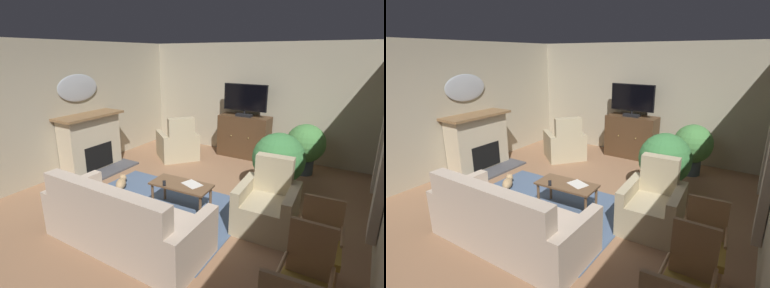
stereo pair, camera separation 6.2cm
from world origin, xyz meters
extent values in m
cube|color=#936B4C|center=(0.00, 0.00, -0.02)|extent=(6.19, 7.09, 0.04)
cube|color=#B2A88E|center=(0.00, 3.29, 1.34)|extent=(6.19, 0.10, 2.69)
cube|color=#B2A88E|center=(-2.84, 0.00, 1.34)|extent=(0.10, 7.09, 2.69)
cube|color=slate|center=(-0.27, -0.24, 0.01)|extent=(2.74, 2.04, 0.01)
cube|color=#4C4C51|center=(-2.11, 0.42, 0.02)|extent=(0.50, 1.48, 0.04)
cube|color=beige|center=(-2.54, 0.42, 0.58)|extent=(0.46, 1.28, 1.17)
cube|color=black|center=(-2.35, 0.42, 0.32)|extent=(0.10, 0.72, 0.52)
cube|color=olive|center=(-2.50, 0.42, 1.19)|extent=(0.58, 1.44, 0.05)
ellipsoid|color=#B2B7BF|center=(-2.76, 0.42, 1.75)|extent=(0.06, 0.98, 0.56)
cube|color=#352315|center=(-0.05, 2.94, 0.03)|extent=(1.14, 0.46, 0.06)
cube|color=#4C331E|center=(-0.05, 2.94, 0.50)|extent=(1.20, 0.52, 1.01)
sphere|color=tan|center=(-0.27, 2.67, 0.55)|extent=(0.03, 0.03, 0.03)
sphere|color=tan|center=(0.17, 2.67, 0.55)|extent=(0.03, 0.03, 0.03)
cube|color=black|center=(-0.05, 2.89, 1.04)|extent=(0.38, 0.20, 0.06)
cylinder|color=black|center=(-0.05, 2.89, 1.11)|extent=(0.04, 0.04, 0.08)
cube|color=black|center=(-0.05, 2.89, 1.45)|extent=(1.05, 0.05, 0.62)
cube|color=black|center=(-0.05, 2.86, 1.45)|extent=(1.01, 0.01, 0.58)
cube|color=brown|center=(0.12, -0.06, 0.45)|extent=(0.99, 0.50, 0.03)
cylinder|color=brown|center=(0.55, 0.13, 0.22)|extent=(0.04, 0.04, 0.43)
cylinder|color=brown|center=(-0.32, 0.09, 0.22)|extent=(0.04, 0.04, 0.43)
cylinder|color=brown|center=(0.56, -0.22, 0.22)|extent=(0.04, 0.04, 0.43)
cylinder|color=brown|center=(-0.31, -0.26, 0.22)|extent=(0.04, 0.04, 0.43)
cube|color=black|center=(-0.11, -0.21, 0.47)|extent=(0.14, 0.16, 0.02)
cube|color=silver|center=(0.28, 0.01, 0.46)|extent=(0.36, 0.31, 0.01)
cube|color=#C6B29E|center=(-0.02, -1.15, 0.21)|extent=(1.92, 0.93, 0.43)
cube|color=#C6B29E|center=(-0.02, -1.52, 0.69)|extent=(1.92, 0.20, 0.53)
cube|color=#C6B29E|center=(-1.05, -1.15, 0.32)|extent=(0.15, 0.93, 0.65)
cube|color=#C6B29E|center=(1.02, -1.15, 0.32)|extent=(0.15, 0.93, 0.65)
cube|color=#A84C51|center=(0.33, -1.29, 0.55)|extent=(0.37, 0.14, 0.36)
cube|color=tan|center=(-1.37, 2.00, 0.21)|extent=(1.05, 1.02, 0.43)
cube|color=tan|center=(-1.11, 1.78, 0.74)|extent=(0.52, 0.58, 0.62)
cube|color=tan|center=(-1.61, 1.72, 0.31)|extent=(0.75, 0.65, 0.63)
cube|color=tan|center=(-1.14, 2.28, 0.31)|extent=(0.75, 0.65, 0.63)
cube|color=tan|center=(1.44, 0.13, 0.23)|extent=(0.59, 0.87, 0.46)
cube|color=tan|center=(1.42, 0.47, 0.73)|extent=(0.55, 0.21, 0.55)
cube|color=tan|center=(1.78, 0.15, 0.33)|extent=(0.18, 0.85, 0.66)
cube|color=tan|center=(1.11, 0.12, 0.33)|extent=(0.18, 0.85, 0.66)
cube|color=#93704C|center=(2.24, -1.15, 0.74)|extent=(0.40, 0.05, 0.59)
cylinder|color=#93704C|center=(2.45, -1.36, 0.67)|extent=(0.04, 0.37, 0.03)
cylinder|color=#93704C|center=(2.05, -1.37, 0.67)|extent=(0.04, 0.37, 0.03)
cube|color=olive|center=(2.25, -0.65, 0.45)|extent=(0.49, 0.50, 0.08)
cube|color=#93704C|center=(2.23, -0.43, 0.70)|extent=(0.42, 0.07, 0.51)
cylinder|color=#93704C|center=(2.07, -0.86, 0.21)|extent=(0.04, 0.04, 0.41)
cylinder|color=#93704C|center=(2.46, -0.84, 0.21)|extent=(0.04, 0.04, 0.41)
cylinder|color=#93704C|center=(2.04, -0.46, 0.21)|extent=(0.04, 0.04, 0.41)
cylinder|color=#93704C|center=(2.43, -0.43, 0.21)|extent=(0.04, 0.04, 0.41)
cylinder|color=#93704C|center=(2.46, -0.63, 0.67)|extent=(0.06, 0.38, 0.03)
cylinder|color=#93704C|center=(2.04, -0.66, 0.67)|extent=(0.06, 0.38, 0.03)
cylinder|color=#3D4C5B|center=(1.45, 2.58, 0.15)|extent=(0.40, 0.40, 0.31)
sphere|color=#4C8E47|center=(1.45, 2.58, 0.66)|extent=(0.79, 0.79, 0.79)
cylinder|color=slate|center=(1.27, 1.23, 0.15)|extent=(0.40, 0.40, 0.30)
sphere|color=#3D7F42|center=(1.27, 1.23, 0.70)|extent=(0.90, 0.90, 0.90)
ellipsoid|color=tan|center=(-1.29, 0.00, 0.09)|extent=(0.34, 0.39, 0.18)
sphere|color=tan|center=(-1.41, 0.18, 0.12)|extent=(0.14, 0.14, 0.14)
cone|color=tan|center=(-1.44, 0.16, 0.18)|extent=(0.04, 0.04, 0.04)
cone|color=tan|center=(-1.38, 0.20, 0.18)|extent=(0.04, 0.04, 0.04)
cylinder|color=tan|center=(-1.17, -0.24, 0.05)|extent=(0.16, 0.20, 0.06)
camera|label=1|loc=(2.52, -3.61, 2.44)|focal=27.65mm
camera|label=2|loc=(2.57, -3.58, 2.44)|focal=27.65mm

